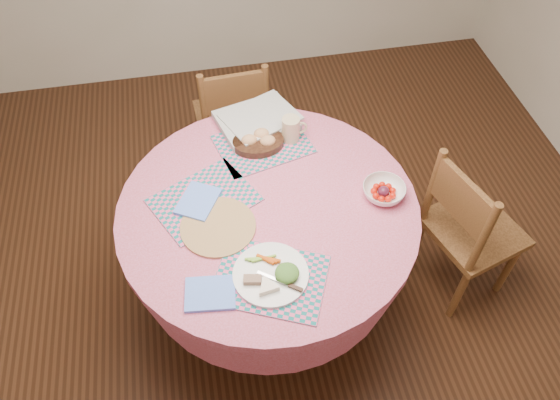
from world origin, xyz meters
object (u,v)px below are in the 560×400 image
Objects in this scene: wicker_trivet at (218,227)px; latte_mug at (291,129)px; dinner_plate at (273,274)px; chair_back at (233,118)px; dining_table at (269,235)px; bread_bowl at (258,141)px; fruit_bowl at (384,191)px; chair_right at (467,228)px.

wicker_trivet is 0.59m from latte_mug.
latte_mug is (0.21, 0.70, 0.04)m from dinner_plate.
chair_back reaches higher than dinner_plate.
bread_bowl is (0.02, 0.35, 0.23)m from dining_table.
latte_mug is at bearing 127.20° from fruit_bowl.
latte_mug is (0.15, 0.02, 0.03)m from bread_bowl.
chair_back is at bearing 27.57° from chair_right.
bread_bowl is (0.06, -0.56, 0.34)m from chair_back.
dining_table is at bearing 17.98° from wicker_trivet.
dinner_plate is 0.69m from bread_bowl.
chair_right is at bearing -30.03° from latte_mug.
chair_back is 1.04m from wicker_trivet.
dining_table is at bearing -115.11° from latte_mug.
latte_mug is (-0.75, 0.43, 0.36)m from chair_right.
latte_mug is 0.51× the size of fruit_bowl.
latte_mug reaches higher than fruit_bowl.
dining_table is 0.40m from dinner_plate.
dining_table is 0.93m from chair_right.
wicker_trivet is 2.56× the size of latte_mug.
wicker_trivet is (-0.21, -0.07, 0.20)m from dining_table.
wicker_trivet is 1.30× the size of bread_bowl.
dinner_plate is at bearing -106.99° from latte_mug.
chair_right reaches higher than chair_back.
chair_back is 0.69m from latte_mug.
chair_back is (-0.96, 0.98, -0.01)m from chair_right.
wicker_trivet is at bearing -177.06° from fruit_bowl.
dinner_plate is at bearing 88.80° from chair_right.
chair_right is (0.92, -0.06, -0.10)m from dining_table.
latte_mug reaches higher than bread_bowl.
dinner_plate is at bearing -97.18° from dining_table.
chair_back is (-0.04, 0.91, -0.11)m from dining_table.
bread_bowl reaches higher than dining_table.
chair_right is 1.05m from bread_bowl.
dinner_plate is at bearing 86.60° from chair_back.
dining_table is 0.30m from wicker_trivet.
bread_bowl is (0.23, 0.42, 0.03)m from wicker_trivet.
bread_bowl reaches higher than dinner_plate.
chair_back reaches higher than dining_table.
bread_bowl is 1.00× the size of fruit_bowl.
chair_right is 0.94m from latte_mug.
dinner_plate is 0.74m from latte_mug.
chair_right is 3.77× the size of fruit_bowl.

